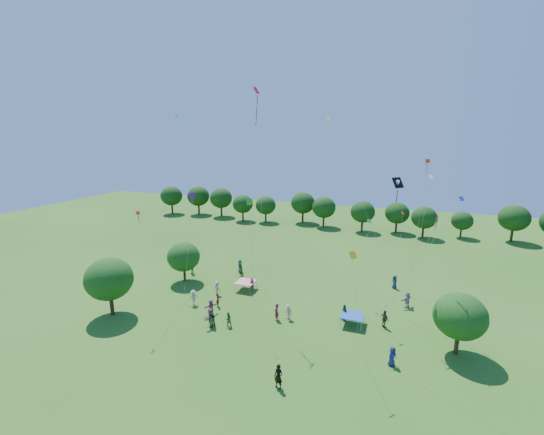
{
  "coord_description": "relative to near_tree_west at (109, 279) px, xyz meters",
  "views": [
    {
      "loc": [
        11.66,
        -17.61,
        18.65
      ],
      "look_at": [
        0.0,
        14.0,
        11.0
      ],
      "focal_mm": 24.0,
      "sensor_mm": 36.0,
      "label": 1
    }
  ],
  "objects": [
    {
      "name": "crowd_person_3",
      "position": [
        6.85,
        5.0,
        -3.15
      ],
      "size": [
        1.13,
        1.2,
        1.74
      ],
      "primitive_type": "imported",
      "rotation": [
        0.0,
        0.0,
        4.01
      ],
      "color": "#B6A992",
      "rests_on": "ground"
    },
    {
      "name": "red_high_kite",
      "position": [
        13.91,
        7.3,
        15.3
      ],
      "size": [
        2.3,
        3.18,
        22.05
      ],
      "color": "red"
    },
    {
      "name": "near_tree_east",
      "position": [
        33.46,
        4.72,
        -0.44
      ],
      "size": [
        4.38,
        4.38,
        5.57
      ],
      "color": "#422B19",
      "rests_on": "ground"
    },
    {
      "name": "tent_blue",
      "position": [
        24.24,
        6.66,
        -2.99
      ],
      "size": [
        2.2,
        2.2,
        1.1
      ],
      "color": "#1A50AB",
      "rests_on": "ground"
    },
    {
      "name": "small_kite_10",
      "position": [
        25.0,
        -0.46,
        4.51
      ],
      "size": [
        0.81,
        3.4,
        8.8
      ],
      "color": "orange"
    },
    {
      "name": "crowd_person_8",
      "position": [
        11.29,
        1.35,
        -3.23
      ],
      "size": [
        0.85,
        0.86,
        1.59
      ],
      "primitive_type": "imported",
      "rotation": [
        0.0,
        0.0,
        3.96
      ],
      "color": "#2E652B",
      "rests_on": "ground"
    },
    {
      "name": "small_kite_6",
      "position": [
        30.24,
        10.2,
        8.04
      ],
      "size": [
        1.54,
        0.66,
        13.66
      ],
      "color": "silver"
    },
    {
      "name": "small_kite_7",
      "position": [
        2.59,
        11.32,
        10.77
      ],
      "size": [
        1.78,
        2.36,
        19.81
      ],
      "color": "#0D78C7"
    },
    {
      "name": "crowd_person_7",
      "position": [
        11.62,
        10.55,
        -3.16
      ],
      "size": [
        0.77,
        0.7,
        1.73
      ],
      "primitive_type": "imported",
      "rotation": [
        0.0,
        0.0,
        0.58
      ],
      "color": "#A01D34",
      "rests_on": "ground"
    },
    {
      "name": "small_kite_8",
      "position": [
        30.56,
        6.7,
        5.43
      ],
      "size": [
        1.97,
        4.49,
        10.89
      ],
      "color": "red"
    },
    {
      "name": "crowd_person_14",
      "position": [
        8.11,
        14.67,
        -3.14
      ],
      "size": [
        0.63,
        0.95,
        1.77
      ],
      "primitive_type": "imported",
      "rotation": [
        0.0,
        0.0,
        4.52
      ],
      "color": "#2C5625",
      "rests_on": "ground"
    },
    {
      "name": "crowd_person_11",
      "position": [
        10.99,
        1.53,
        -3.08
      ],
      "size": [
        0.84,
        1.83,
        1.89
      ],
      "primitive_type": "imported",
      "rotation": [
        0.0,
        0.0,
        4.84
      ],
      "color": "#925578",
      "rests_on": "ground"
    },
    {
      "name": "crowd_person_6",
      "position": [
        27.9,
        17.54,
        -3.19
      ],
      "size": [
        0.9,
        0.91,
        1.68
      ],
      "primitive_type": "imported",
      "rotation": [
        0.0,
        0.0,
        5.48
      ],
      "color": "navy",
      "rests_on": "ground"
    },
    {
      "name": "crowd_person_0",
      "position": [
        7.52,
        15.89,
        -3.12
      ],
      "size": [
        0.55,
        0.93,
        1.82
      ],
      "primitive_type": "imported",
      "rotation": [
        0.0,
        0.0,
        4.64
      ],
      "color": "navy",
      "rests_on": "ground"
    },
    {
      "name": "man_in_black",
      "position": [
        20.38,
        -4.76,
        -3.06
      ],
      "size": [
        0.8,
        0.59,
        1.93
      ],
      "primitive_type": "imported",
      "rotation": [
        0.0,
        0.0,
        -0.19
      ],
      "color": "black",
      "rests_on": "ground"
    },
    {
      "name": "crowd_person_5",
      "position": [
        29.39,
        12.63,
        -3.13
      ],
      "size": [
        1.42,
        1.71,
        1.78
      ],
      "primitive_type": "imported",
      "rotation": [
        0.0,
        0.0,
        4.12
      ],
      "color": "#935695",
      "rests_on": "ground"
    },
    {
      "name": "crowd_person_2",
      "position": [
        12.67,
        2.1,
        -3.28
      ],
      "size": [
        0.81,
        0.79,
        1.49
      ],
      "primitive_type": "imported",
      "rotation": [
        0.0,
        0.0,
        3.88
      ],
      "color": "#2A623A",
      "rests_on": "ground"
    },
    {
      "name": "small_kite_3",
      "position": [
        25.05,
        8.86,
        4.33
      ],
      "size": [
        0.75,
        1.48,
        9.25
      ],
      "color": "#177E38"
    },
    {
      "name": "treeline",
      "position": [
        14.81,
        45.67,
        0.06
      ],
      "size": [
        88.01,
        8.77,
        6.77
      ],
      "color": "#422B19",
      "rests_on": "ground"
    },
    {
      "name": "small_kite_5",
      "position": [
        6.15,
        6.46,
        6.49
      ],
      "size": [
        1.24,
        1.4,
        11.15
      ],
      "color": "#901876"
    },
    {
      "name": "ground",
      "position": [
        16.54,
        -9.76,
        -4.03
      ],
      "size": [
        160.0,
        160.0,
        0.0
      ],
      "primitive_type": "plane",
      "color": "#396B20"
    },
    {
      "name": "crowd_person_15",
      "position": [
        8.1,
        8.27,
        -3.17
      ],
      "size": [
        1.23,
        0.98,
        1.72
      ],
      "primitive_type": "imported",
      "rotation": [
        0.0,
        0.0,
        2.64
      ],
      "color": "#A5A384",
      "rests_on": "ground"
    },
    {
      "name": "crowd_person_12",
      "position": [
        28.28,
        1.1,
        -3.18
      ],
      "size": [
        0.87,
        0.94,
        1.7
      ],
      "primitive_type": "imported",
      "rotation": [
        0.0,
        0.0,
        0.92
      ],
      "color": "navy",
      "rests_on": "ground"
    },
    {
      "name": "crowd_person_16",
      "position": [
        27.32,
        7.22,
        -3.11
      ],
      "size": [
        1.09,
        1.11,
        1.83
      ],
      "primitive_type": "imported",
      "rotation": [
        0.0,
        0.0,
        2.33
      ],
      "color": "#403C33",
      "rests_on": "ground"
    },
    {
      "name": "near_tree_west",
      "position": [
        0.0,
        0.0,
        0.0
      ],
      "size": [
        4.9,
        4.9,
        6.24
      ],
      "color": "#422B19",
      "rests_on": "ground"
    },
    {
      "name": "small_kite_1",
      "position": [
        28.17,
        17.88,
        3.71
      ],
      "size": [
        0.42,
        2.6,
        8.36
      ],
      "color": "#FD530D"
    },
    {
      "name": "crowd_person_4",
      "position": [
        23.34,
        7.26,
        -3.15
      ],
      "size": [
        0.96,
        1.12,
        1.76
      ],
      "primitive_type": "imported",
      "rotation": [
        0.0,
        0.0,
        5.3
      ],
      "color": "#483F3A",
      "rests_on": "ground"
    },
    {
      "name": "small_kite_9",
      "position": [
        29.86,
        11.1,
        8.16
      ],
      "size": [
        1.11,
        1.89,
        15.07
      ],
      "color": "red"
    },
    {
      "name": "crowd_person_17",
      "position": [
        9.82,
        3.69,
        -3.2
      ],
      "size": [
        1.33,
        1.58,
        1.65
      ],
      "primitive_type": "imported",
      "rotation": [
        0.0,
        0.0,
        4.11
      ],
      "color": "#8B5178",
      "rests_on": "ground"
    },
    {
      "name": "crowd_person_13",
      "position": [
        16.76,
        4.98,
        -3.12
      ],
      "size": [
        0.46,
        0.69,
        1.81
      ],
      "primitive_type": "imported",
      "rotation": [
        0.0,
        0.0,
        4.68
      ],
      "color": "maroon",
      "rests_on": "ground"
    },
    {
      "name": "crowd_person_10",
      "position": [
        1.61,
        13.0,
        -3.15
      ],
      "size": [
        0.6,
        1.09,
        1.76
      ],
      "primitive_type": "imported",
      "rotation": [
        0.0,
        0.0,
        4.58
      ],
      "color": "#39322D",
      "rests_on": "ground"
    },
    {
      "name": "crowd_person_9",
      "position": [
        17.84,
        5.57,
        -3.25
      ],
      "size": [
        1.11,
        0.9,
        1.56
      ],
      "primitive_type": "imported",
      "rotation": [
        0.0,
        0.0,
        5.76
      ],
      "color": "tan",
      "rests_on": "ground"
    },
    {
      "name": "small_kite_0",
      "position": [
        4.51,
        1.56,
        4.8
      ],
      "size": [
        1.15,
        5.89,
        10.21
      ],
      "color": "red"
    },
    {
      "name": "small_kite_4",
      "position": [
        29.97,
        1.06,
        6.06
      ],
      "size": [
        6.3,
        2.38,
        13.21
      ],
      "color": "#1427CF"
    },
    {
      "name": "tent_red_stripe",
      "position": [
        10.71,
        10.69,
        -2.99
      ],
      "size": [
        2.2,
        2.2,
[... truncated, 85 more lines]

